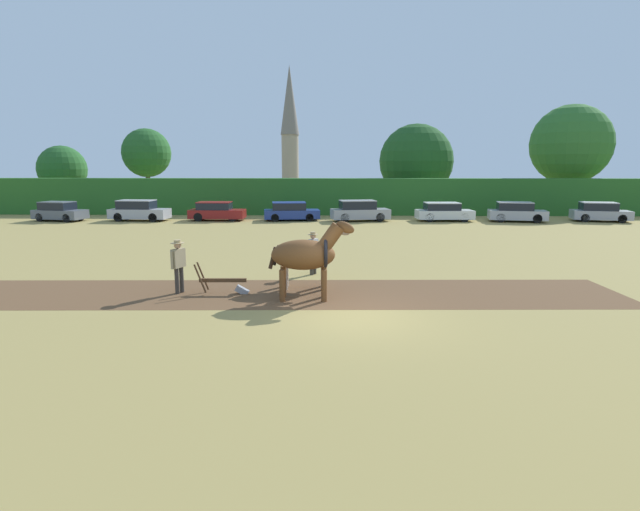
{
  "coord_description": "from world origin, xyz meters",
  "views": [
    {
      "loc": [
        -0.56,
        -13.54,
        4.18
      ],
      "look_at": [
        -1.07,
        3.5,
        1.1
      ],
      "focal_mm": 28.0,
      "sensor_mm": 36.0,
      "label": 1
    }
  ],
  "objects_px": {
    "tree_left": "(146,153)",
    "draft_horse_lead_left": "(307,254)",
    "tree_center_left": "(416,161)",
    "parked_car_far_left": "(59,212)",
    "parked_car_left": "(139,211)",
    "parked_car_far_right": "(516,212)",
    "farmer_beside_team": "(313,250)",
    "parked_car_center": "(291,212)",
    "parked_car_center_left": "(217,211)",
    "tree_center": "(571,145)",
    "parked_car_center_right": "(359,211)",
    "farmer_at_plow": "(178,262)",
    "draft_horse_lead_right": "(308,252)",
    "tree_far_left": "(62,169)",
    "church_spire": "(290,126)",
    "parked_car_end_right": "(600,212)",
    "plow": "(227,284)",
    "parked_car_right": "(444,212)"
  },
  "relations": [
    {
      "from": "tree_left",
      "to": "parked_car_far_left",
      "type": "relative_size",
      "value": 1.88
    },
    {
      "from": "tree_center",
      "to": "parked_car_center_right",
      "type": "xyz_separation_m",
      "value": [
        -19.55,
        -8.98,
        -5.3
      ]
    },
    {
      "from": "draft_horse_lead_right",
      "to": "parked_car_end_right",
      "type": "xyz_separation_m",
      "value": [
        20.96,
        21.49,
        -0.55
      ]
    },
    {
      "from": "parked_car_far_left",
      "to": "parked_car_right",
      "type": "relative_size",
      "value": 0.95
    },
    {
      "from": "tree_center",
      "to": "parked_car_center_right",
      "type": "distance_m",
      "value": 22.16
    },
    {
      "from": "tree_far_left",
      "to": "parked_car_center",
      "type": "height_order",
      "value": "tree_far_left"
    },
    {
      "from": "farmer_beside_team",
      "to": "parked_car_center",
      "type": "distance_m",
      "value": 19.52
    },
    {
      "from": "draft_horse_lead_left",
      "to": "farmer_at_plow",
      "type": "height_order",
      "value": "draft_horse_lead_left"
    },
    {
      "from": "tree_far_left",
      "to": "parked_car_end_right",
      "type": "bearing_deg",
      "value": -12.96
    },
    {
      "from": "tree_left",
      "to": "parked_car_center_right",
      "type": "xyz_separation_m",
      "value": [
        20.11,
        -10.57,
        -4.59
      ]
    },
    {
      "from": "draft_horse_lead_right",
      "to": "parked_car_far_right",
      "type": "height_order",
      "value": "draft_horse_lead_right"
    },
    {
      "from": "parked_car_center",
      "to": "tree_left",
      "type": "bearing_deg",
      "value": 137.63
    },
    {
      "from": "tree_center_left",
      "to": "parked_car_center_left",
      "type": "relative_size",
      "value": 1.93
    },
    {
      "from": "parked_car_right",
      "to": "farmer_at_plow",
      "type": "bearing_deg",
      "value": -123.58
    },
    {
      "from": "parked_car_far_left",
      "to": "parked_car_center_left",
      "type": "xyz_separation_m",
      "value": [
        11.94,
        0.67,
        -0.01
      ]
    },
    {
      "from": "farmer_at_plow",
      "to": "draft_horse_lead_right",
      "type": "bearing_deg",
      "value": 34.62
    },
    {
      "from": "draft_horse_lead_right",
      "to": "plow",
      "type": "bearing_deg",
      "value": -164.38
    },
    {
      "from": "draft_horse_lead_right",
      "to": "parked_car_center",
      "type": "xyz_separation_m",
      "value": [
        -2.48,
        21.55,
        -0.57
      ]
    },
    {
      "from": "parked_car_left",
      "to": "tree_left",
      "type": "bearing_deg",
      "value": 109.98
    },
    {
      "from": "draft_horse_lead_left",
      "to": "parked_car_far_left",
      "type": "distance_m",
      "value": 29.98
    },
    {
      "from": "tree_center_left",
      "to": "parked_car_left",
      "type": "height_order",
      "value": "tree_center_left"
    },
    {
      "from": "farmer_beside_team",
      "to": "parked_car_center_left",
      "type": "relative_size",
      "value": 0.4
    },
    {
      "from": "tree_center_left",
      "to": "parked_car_center_left",
      "type": "bearing_deg",
      "value": -146.67
    },
    {
      "from": "draft_horse_lead_right",
      "to": "plow",
      "type": "xyz_separation_m",
      "value": [
        -2.64,
        -0.84,
        -0.93
      ]
    },
    {
      "from": "tree_far_left",
      "to": "draft_horse_lead_right",
      "type": "height_order",
      "value": "tree_far_left"
    },
    {
      "from": "parked_car_left",
      "to": "parked_car_far_right",
      "type": "bearing_deg",
      "value": 3.77
    },
    {
      "from": "tree_center_left",
      "to": "parked_car_far_left",
      "type": "xyz_separation_m",
      "value": [
        -28.88,
        -11.81,
        -3.89
      ]
    },
    {
      "from": "parked_car_left",
      "to": "parked_car_far_right",
      "type": "height_order",
      "value": "parked_car_left"
    },
    {
      "from": "tree_center",
      "to": "plow",
      "type": "height_order",
      "value": "tree_center"
    },
    {
      "from": "plow",
      "to": "parked_car_left",
      "type": "distance_m",
      "value": 24.67
    },
    {
      "from": "tree_center",
      "to": "draft_horse_lead_left",
      "type": "height_order",
      "value": "tree_center"
    },
    {
      "from": "plow",
      "to": "parked_car_left",
      "type": "xyz_separation_m",
      "value": [
        -11.49,
        21.82,
        0.44
      ]
    },
    {
      "from": "parked_car_end_right",
      "to": "farmer_at_plow",
      "type": "bearing_deg",
      "value": -126.69
    },
    {
      "from": "tree_center_left",
      "to": "parked_car_right",
      "type": "bearing_deg",
      "value": -87.48
    },
    {
      "from": "farmer_at_plow",
      "to": "tree_center_left",
      "type": "bearing_deg",
      "value": 92.3
    },
    {
      "from": "church_spire",
      "to": "draft_horse_lead_left",
      "type": "xyz_separation_m",
      "value": [
        6.81,
        -71.05,
        -9.34
      ]
    },
    {
      "from": "draft_horse_lead_left",
      "to": "church_spire",
      "type": "bearing_deg",
      "value": 93.44
    },
    {
      "from": "tree_left",
      "to": "draft_horse_lead_left",
      "type": "bearing_deg",
      "value": -62.44
    },
    {
      "from": "church_spire",
      "to": "parked_car_far_left",
      "type": "height_order",
      "value": "church_spire"
    },
    {
      "from": "church_spire",
      "to": "plow",
      "type": "height_order",
      "value": "church_spire"
    },
    {
      "from": "farmer_at_plow",
      "to": "church_spire",
      "type": "bearing_deg",
      "value": 115.63
    },
    {
      "from": "tree_far_left",
      "to": "tree_center_left",
      "type": "xyz_separation_m",
      "value": [
        34.73,
        0.16,
        0.79
      ]
    },
    {
      "from": "tree_far_left",
      "to": "parked_car_far_left",
      "type": "height_order",
      "value": "tree_far_left"
    },
    {
      "from": "tree_far_left",
      "to": "parked_car_far_left",
      "type": "bearing_deg",
      "value": -63.32
    },
    {
      "from": "church_spire",
      "to": "parked_car_end_right",
      "type": "bearing_deg",
      "value": -60.03
    },
    {
      "from": "tree_center",
      "to": "farmer_at_plow",
      "type": "height_order",
      "value": "tree_center"
    },
    {
      "from": "farmer_beside_team",
      "to": "tree_left",
      "type": "bearing_deg",
      "value": 150.19
    },
    {
      "from": "tree_left",
      "to": "parked_car_far_left",
      "type": "xyz_separation_m",
      "value": [
        -2.82,
        -11.16,
        -4.65
      ]
    },
    {
      "from": "plow",
      "to": "parked_car_right",
      "type": "xyz_separation_m",
      "value": [
        11.85,
        22.32,
        0.37
      ]
    },
    {
      "from": "tree_center",
      "to": "farmer_at_plow",
      "type": "xyz_separation_m",
      "value": [
        -26.56,
        -31.06,
        -5.0
      ]
    }
  ]
}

